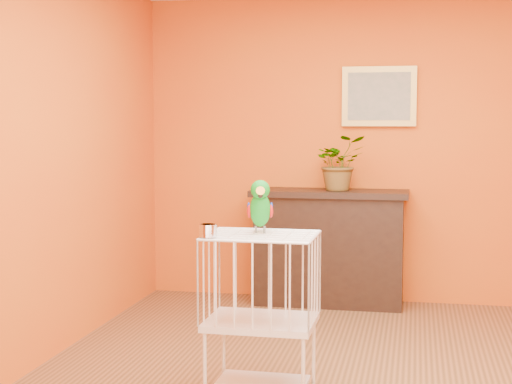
# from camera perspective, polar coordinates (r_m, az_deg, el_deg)

# --- Properties ---
(room_shell) EXTENTS (4.50, 4.50, 4.50)m
(room_shell) POSITION_cam_1_polar(r_m,az_deg,el_deg) (4.49, 7.58, 5.61)
(room_shell) COLOR #CB5B13
(room_shell) RESTS_ON ground
(console_cabinet) EXTENTS (1.30, 0.47, 0.97)m
(console_cabinet) POSITION_cam_1_polar(r_m,az_deg,el_deg) (6.62, 5.32, -4.03)
(console_cabinet) COLOR black
(console_cabinet) RESTS_ON ground
(potted_plant) EXTENTS (0.56, 0.58, 0.36)m
(potted_plant) POSITION_cam_1_polar(r_m,az_deg,el_deg) (6.50, 6.05, 1.65)
(potted_plant) COLOR #26722D
(potted_plant) RESTS_ON console_cabinet
(framed_picture) EXTENTS (0.62, 0.04, 0.50)m
(framed_picture) POSITION_cam_1_polar(r_m,az_deg,el_deg) (6.70, 8.94, 6.89)
(framed_picture) COLOR gold
(framed_picture) RESTS_ON room_shell
(birdcage) EXTENTS (0.60, 0.46, 0.92)m
(birdcage) POSITION_cam_1_polar(r_m,az_deg,el_deg) (4.41, 0.37, -8.83)
(birdcage) COLOR silver
(birdcage) RESTS_ON ground
(feed_cup) EXTENTS (0.10, 0.10, 0.07)m
(feed_cup) POSITION_cam_1_polar(r_m,az_deg,el_deg) (4.21, -3.50, -2.81)
(feed_cup) COLOR silver
(feed_cup) RESTS_ON birdcage
(parrot) EXTENTS (0.16, 0.27, 0.30)m
(parrot) POSITION_cam_1_polar(r_m,az_deg,el_deg) (4.35, 0.30, -1.01)
(parrot) COLOR #59544C
(parrot) RESTS_ON birdcage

